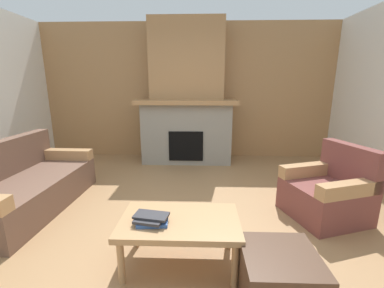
{
  "coord_description": "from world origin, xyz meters",
  "views": [
    {
      "loc": [
        0.28,
        -2.36,
        1.55
      ],
      "look_at": [
        0.17,
        0.72,
        0.79
      ],
      "focal_mm": 23.74,
      "sensor_mm": 36.0,
      "label": 1
    }
  ],
  "objects_px": {
    "fireplace": "(187,102)",
    "coffee_table": "(180,225)",
    "couch": "(25,187)",
    "armchair": "(328,193)",
    "ottoman": "(279,279)"
  },
  "relations": [
    {
      "from": "fireplace",
      "to": "coffee_table",
      "type": "distance_m",
      "value": 3.18
    },
    {
      "from": "fireplace",
      "to": "couch",
      "type": "xyz_separation_m",
      "value": [
        -1.89,
        -2.15,
        -0.88
      ]
    },
    {
      "from": "armchair",
      "to": "ottoman",
      "type": "bearing_deg",
      "value": -126.54
    },
    {
      "from": "couch",
      "to": "ottoman",
      "type": "bearing_deg",
      "value": -25.64
    },
    {
      "from": "coffee_table",
      "to": "ottoman",
      "type": "relative_size",
      "value": 1.92
    },
    {
      "from": "couch",
      "to": "armchair",
      "type": "height_order",
      "value": "same"
    },
    {
      "from": "armchair",
      "to": "ottoman",
      "type": "distance_m",
      "value": 1.57
    },
    {
      "from": "coffee_table",
      "to": "armchair",
      "type": "bearing_deg",
      "value": 27.89
    },
    {
      "from": "coffee_table",
      "to": "ottoman",
      "type": "height_order",
      "value": "coffee_table"
    },
    {
      "from": "couch",
      "to": "armchair",
      "type": "bearing_deg",
      "value": -0.77
    },
    {
      "from": "fireplace",
      "to": "ottoman",
      "type": "height_order",
      "value": "fireplace"
    },
    {
      "from": "armchair",
      "to": "coffee_table",
      "type": "height_order",
      "value": "armchair"
    },
    {
      "from": "couch",
      "to": "coffee_table",
      "type": "relative_size",
      "value": 1.83
    },
    {
      "from": "armchair",
      "to": "ottoman",
      "type": "relative_size",
      "value": 1.84
    },
    {
      "from": "fireplace",
      "to": "couch",
      "type": "bearing_deg",
      "value": -131.4
    }
  ]
}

